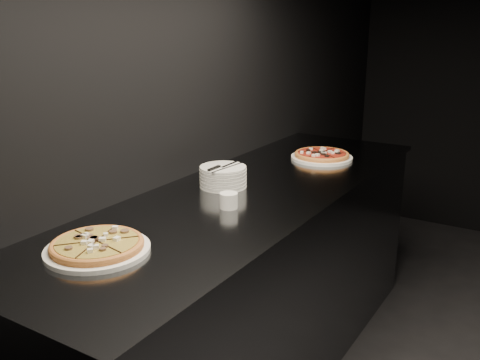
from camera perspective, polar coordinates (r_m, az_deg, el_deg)
The scene contains 7 objects.
wall_left at distance 2.44m, azimuth -6.39°, elevation 11.13°, with size 0.02×5.00×2.80m, color black.
counter at distance 2.51m, azimuth 1.08°, elevation -11.09°, with size 0.74×2.44×0.92m.
pizza_mushroom at distance 1.78m, azimuth -14.99°, elevation -6.83°, with size 0.35×0.35×0.04m.
pizza_tomato at distance 2.88m, azimuth 8.72°, elevation 2.61°, with size 0.38×0.38×0.04m.
plate_stack at distance 2.37m, azimuth -1.82°, elevation 0.38°, with size 0.21×0.21×0.09m.
cutlery at distance 2.34m, azimuth -1.88°, elevation 1.41°, with size 0.08×0.22×0.01m.
ramekin at distance 2.11m, azimuth -1.22°, elevation -2.16°, with size 0.07×0.07×0.06m.
Camera 1 is at (-0.99, -1.91, 1.64)m, focal length 40.00 mm.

